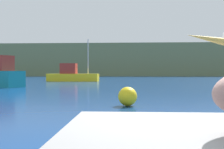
{
  "coord_description": "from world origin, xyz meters",
  "views": [
    {
      "loc": [
        -0.38,
        -3.3,
        1.26
      ],
      "look_at": [
        -1.44,
        15.49,
        1.02
      ],
      "focal_mm": 43.7,
      "sensor_mm": 36.0,
      "label": 1
    }
  ],
  "objects": [
    {
      "name": "mooring_buoy",
      "position": [
        -0.37,
        6.5,
        0.34
      ],
      "size": [
        0.69,
        0.69,
        0.69
      ],
      "primitive_type": "sphere",
      "color": "yellow",
      "rests_on": "ground"
    },
    {
      "name": "hillside_backdrop",
      "position": [
        0.0,
        70.41,
        4.03
      ],
      "size": [
        140.0,
        17.15,
        8.07
      ],
      "primitive_type": "cube",
      "color": "#6B7A51",
      "rests_on": "ground"
    },
    {
      "name": "fishing_boat_yellow",
      "position": [
        -7.19,
        29.86,
        0.75
      ],
      "size": [
        6.33,
        1.88,
        5.15
      ],
      "rotation": [
        0.0,
        0.0,
        -0.04
      ],
      "color": "yellow",
      "rests_on": "ground"
    }
  ]
}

